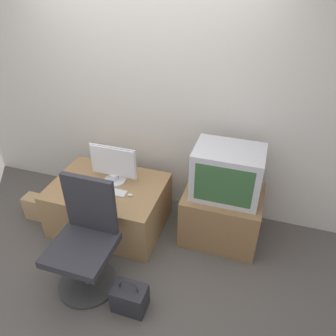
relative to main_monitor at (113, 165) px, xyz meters
The scene contains 11 objects.
ground_plane 1.09m from the main_monitor, 76.58° to the right, with size 12.00×12.00×0.00m, color #4C4742.
wall_back 0.81m from the main_monitor, 70.28° to the left, with size 4.40×0.05×2.60m.
desk 0.47m from the main_monitor, 118.20° to the right, with size 1.15×0.83×0.53m.
side_stand 1.22m from the main_monitor, ahead, with size 0.76×0.60×0.56m.
main_monitor is the anchor object (origin of this frame).
keyboard 0.27m from the main_monitor, 81.15° to the right, with size 0.35×0.10×0.01m.
mouse 0.36m from the main_monitor, 36.42° to the right, with size 0.05×0.04×0.03m.
crt_tv 1.14m from the main_monitor, ahead, with size 0.64×0.45×0.50m.
office_chair 0.87m from the main_monitor, 82.82° to the right, with size 0.53×0.53×1.04m.
cardboard_box_lower 1.07m from the main_monitor, 163.94° to the right, with size 0.30×0.16×0.28m.
handbag 1.28m from the main_monitor, 60.30° to the right, with size 0.28×0.20×0.34m.
Camera 1 is at (1.19, -1.68, 2.54)m, focal length 35.00 mm.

